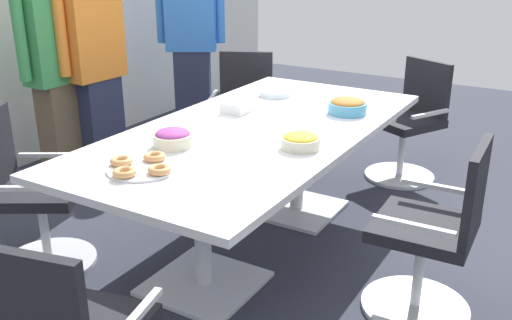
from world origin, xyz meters
TOP-DOWN VIEW (x-y plane):
  - ground_plane at (0.00, 0.00)m, footprint 10.00×10.00m
  - conference_table at (0.00, 0.00)m, footprint 2.40×1.20m
  - office_chair_0 at (-0.17, -1.10)m, footprint 0.56×0.56m
  - office_chair_1 at (1.55, -0.45)m, footprint 0.73×0.73m
  - office_chair_2 at (1.15, 0.80)m, footprint 0.72×0.72m
  - office_chair_3 at (-0.85, 0.96)m, footprint 0.74×0.74m
  - person_standing_0 at (0.07, 1.71)m, footprint 0.61×0.23m
  - person_standing_1 at (0.30, 1.56)m, footprint 0.61×0.25m
  - person_standing_2 at (1.48, 1.56)m, footprint 0.41×0.57m
  - snack_bowl_pretzels at (0.54, -0.34)m, footprint 0.24×0.24m
  - snack_bowl_chips_yellow at (-0.19, -0.38)m, footprint 0.20×0.20m
  - snack_bowl_candy_mix at (-0.50, 0.21)m, footprint 0.21×0.21m
  - donut_platter at (-0.85, 0.12)m, footprint 0.33×0.34m
  - plate_stack at (0.70, 0.26)m, footprint 0.22×0.22m
  - napkin_pile at (0.21, 0.26)m, footprint 0.15×0.15m

SIDE VIEW (x-z plane):
  - ground_plane at x=0.00m, z-range -0.01..0.00m
  - office_chair_0 at x=-0.17m, z-range -0.05..0.86m
  - office_chair_1 at x=1.55m, z-range -0.05..0.86m
  - office_chair_2 at x=1.15m, z-range -0.05..0.86m
  - office_chair_3 at x=-0.85m, z-range -0.05..0.86m
  - conference_table at x=0.00m, z-range 0.25..1.00m
  - donut_platter at x=-0.85m, z-range 0.75..0.79m
  - plate_stack at x=0.70m, z-range 0.75..0.79m
  - napkin_pile at x=0.21m, z-range 0.75..0.82m
  - snack_bowl_chips_yellow at x=-0.19m, z-range 0.75..0.83m
  - snack_bowl_candy_mix at x=-0.50m, z-range 0.75..0.85m
  - snack_bowl_pretzels at x=0.54m, z-range 0.75..0.85m
  - person_standing_0 at x=0.07m, z-range 0.03..1.71m
  - person_standing_1 at x=0.30m, z-range 0.03..1.72m
  - person_standing_2 at x=1.48m, z-range 0.04..1.79m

